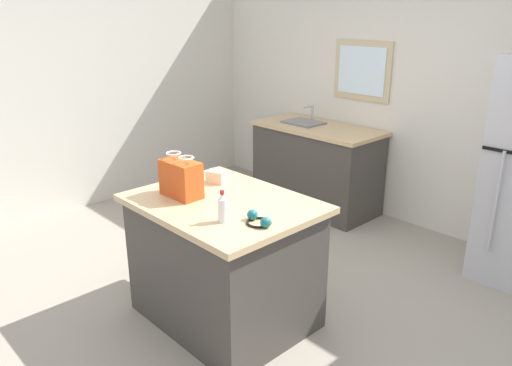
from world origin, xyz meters
The scene contains 9 objects.
ground centered at (0.00, 0.00, 0.00)m, with size 6.78×6.78×0.00m, color #9E9384.
back_wall centered at (-0.01, 2.27, 1.29)m, with size 5.65×0.13×2.57m.
left_wall centered at (-2.83, 0.00, 1.28)m, with size 0.10×4.55×2.57m.
kitchen_island centered at (-0.08, -0.21, 0.45)m, with size 1.20×0.93×0.89m.
sink_counter centered at (-1.02, 1.88, 0.46)m, with size 1.38×0.67×1.09m.
shopping_bag centered at (-0.34, -0.36, 1.01)m, with size 0.29×0.17×0.29m.
small_box centered at (-0.39, -0.02, 0.93)m, with size 0.13×0.09×0.09m, color beige.
bottle centered at (0.18, -0.43, 0.97)m, with size 0.06×0.06×0.20m.
ear_defenders centered at (0.35, -0.30, 0.91)m, with size 0.20×0.17×0.06m.
Camera 1 is at (2.25, -2.12, 2.06)m, focal length 34.56 mm.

